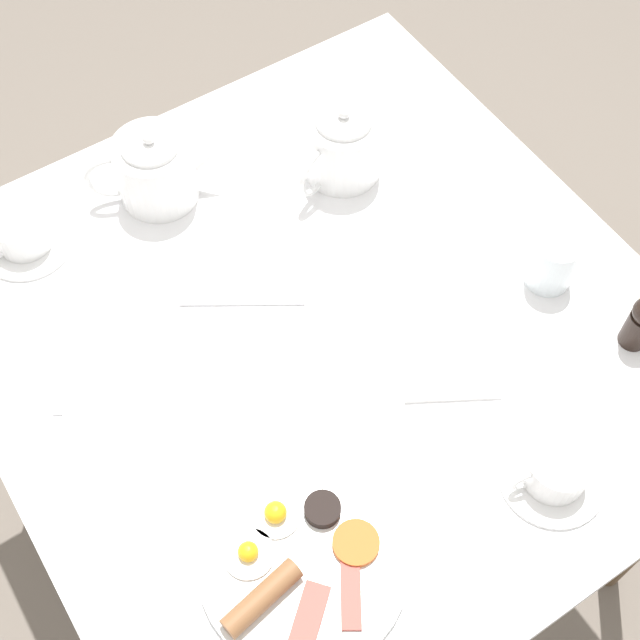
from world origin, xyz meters
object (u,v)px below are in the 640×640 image
napkin_folded (449,370)px  fork_by_plate (242,301)px  breakfast_plate (300,562)px  water_glass_tall (553,262)px  teapot_near (342,145)px  knife_by_plate (62,354)px  teapot_far (154,170)px  teacup_with_saucer_left (555,470)px  teacup_with_saucer_right (22,234)px

napkin_folded → fork_by_plate: (0.19, -0.26, -0.00)m
breakfast_plate → water_glass_tall: water_glass_tall is taller
teapot_near → fork_by_plate: (0.27, 0.13, -0.06)m
teapot_near → napkin_folded: (0.08, 0.40, -0.05)m
napkin_folded → knife_by_plate: napkin_folded is taller
teapot_far → knife_by_plate: size_ratio=1.17×
breakfast_plate → teacup_with_saucer_left: size_ratio=1.85×
teacup_with_saucer_right → water_glass_tall: 0.80m
napkin_folded → breakfast_plate: bearing=19.8°
teacup_with_saucer_right → napkin_folded: bearing=127.5°
breakfast_plate → fork_by_plate: breakfast_plate is taller
teacup_with_saucer_right → water_glass_tall: (-0.63, 0.49, 0.02)m
teacup_with_saucer_left → napkin_folded: teacup_with_saucer_left is taller
napkin_folded → teapot_near: bearing=-101.8°
water_glass_tall → napkin_folded: (0.22, 0.05, -0.04)m
knife_by_plate → napkin_folded: bearing=143.9°
teapot_far → teacup_with_saucer_left: teapot_far is taller
teapot_far → teapot_near: bearing=-1.5°
knife_by_plate → fork_by_plate: bearing=166.2°
breakfast_plate → fork_by_plate: (-0.14, -0.38, -0.01)m
teapot_near → knife_by_plate: (0.53, 0.07, -0.06)m
teacup_with_saucer_left → knife_by_plate: 0.70m
water_glass_tall → napkin_folded: bearing=11.8°
teapot_near → teacup_with_saucer_right: (0.49, -0.14, -0.03)m
water_glass_tall → napkin_folded: 0.23m
teapot_far → knife_by_plate: (0.26, 0.19, -0.06)m
breakfast_plate → teapot_near: 0.65m
fork_by_plate → teapot_far: bearing=-88.8°
teapot_far → teacup_with_saucer_right: 0.22m
teapot_far → breakfast_plate: bearing=-80.2°
teacup_with_saucer_left → water_glass_tall: bearing=-129.7°
teapot_far → napkin_folded: 0.55m
teapot_far → napkin_folded: (-0.19, 0.51, -0.05)m
knife_by_plate → water_glass_tall: bearing=157.3°
breakfast_plate → knife_by_plate: (0.12, -0.44, -0.01)m
teapot_near → water_glass_tall: teapot_near is taller
breakfast_plate → water_glass_tall: (-0.54, -0.16, 0.03)m
teapot_near → teapot_far: 0.30m
water_glass_tall → teacup_with_saucer_right: bearing=-37.8°
teacup_with_saucer_left → fork_by_plate: size_ratio=0.87×
teapot_far → teacup_with_saucer_left: (-0.21, 0.71, -0.03)m
teacup_with_saucer_right → knife_by_plate: size_ratio=0.81×
napkin_folded → teacup_with_saucer_left: bearing=94.4°
teapot_near → teacup_with_saucer_right: bearing=145.3°
teapot_far → teacup_with_saucer_left: 0.74m
teapot_far → fork_by_plate: (-0.01, 0.25, -0.06)m
napkin_folded → fork_by_plate: bearing=-54.6°
teapot_near → water_glass_tall: 0.38m
teacup_with_saucer_left → knife_by_plate: bearing=-48.7°
teapot_near → knife_by_plate: teapot_near is taller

